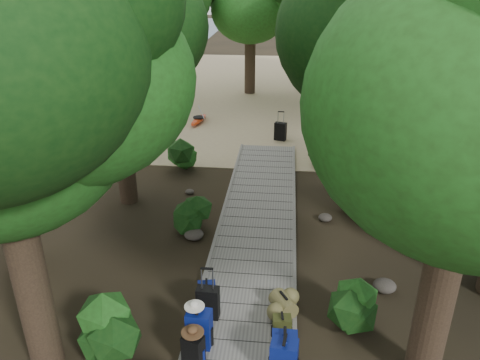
% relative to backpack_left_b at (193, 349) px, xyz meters
% --- Properties ---
extents(ground, '(120.00, 120.00, 0.00)m').
position_rel_backpack_left_b_xyz_m(ground, '(0.73, 3.58, -0.43)').
color(ground, black).
rests_on(ground, ground).
extents(sand_beach, '(40.00, 22.00, 0.02)m').
position_rel_backpack_left_b_xyz_m(sand_beach, '(0.73, 19.58, -0.42)').
color(sand_beach, tan).
rests_on(sand_beach, ground).
extents(boardwalk, '(2.00, 12.00, 0.12)m').
position_rel_backpack_left_b_xyz_m(boardwalk, '(0.73, 4.58, -0.37)').
color(boardwalk, gray).
rests_on(boardwalk, ground).
extents(backpack_left_b, '(0.40, 0.34, 0.62)m').
position_rel_backpack_left_b_xyz_m(backpack_left_b, '(0.00, 0.00, 0.00)').
color(backpack_left_b, black).
rests_on(backpack_left_b, boardwalk).
extents(backpack_left_c, '(0.44, 0.33, 0.79)m').
position_rel_backpack_left_b_xyz_m(backpack_left_c, '(0.03, 0.43, 0.08)').
color(backpack_left_c, navy).
rests_on(backpack_left_c, boardwalk).
extents(backpack_left_d, '(0.39, 0.31, 0.53)m').
position_rel_backpack_left_b_xyz_m(backpack_left_d, '(-0.03, 1.53, -0.05)').
color(backpack_left_d, navy).
rests_on(backpack_left_d, boardwalk).
extents(backpack_right_b, '(0.46, 0.35, 0.77)m').
position_rel_backpack_left_b_xyz_m(backpack_right_b, '(1.49, -0.12, 0.07)').
color(backpack_right_b, navy).
rests_on(backpack_right_b, boardwalk).
extents(backpack_right_c, '(0.42, 0.30, 0.71)m').
position_rel_backpack_left_b_xyz_m(backpack_right_c, '(1.49, 0.11, 0.05)').
color(backpack_right_c, navy).
rests_on(backpack_right_c, boardwalk).
extents(backpack_right_d, '(0.35, 0.27, 0.50)m').
position_rel_backpack_left_b_xyz_m(backpack_right_d, '(1.45, 0.75, -0.06)').
color(backpack_right_d, '#363B17').
rests_on(backpack_right_d, boardwalk).
extents(duffel_right_khaki, '(0.59, 0.66, 0.37)m').
position_rel_backpack_left_b_xyz_m(duffel_right_khaki, '(1.46, 1.44, -0.13)').
color(duffel_right_khaki, brown).
rests_on(duffel_right_khaki, boardwalk).
extents(suitcase_on_boardwalk, '(0.43, 0.25, 0.65)m').
position_rel_backpack_left_b_xyz_m(suitcase_on_boardwalk, '(0.06, 1.16, 0.01)').
color(suitcase_on_boardwalk, black).
rests_on(suitcase_on_boardwalk, boardwalk).
extents(lone_suitcase_on_sand, '(0.50, 0.37, 0.69)m').
position_rel_backpack_left_b_xyz_m(lone_suitcase_on_sand, '(1.16, 11.57, -0.06)').
color(lone_suitcase_on_sand, black).
rests_on(lone_suitcase_on_sand, sand_beach).
extents(hat_brown, '(0.38, 0.38, 0.11)m').
position_rel_backpack_left_b_xyz_m(hat_brown, '(-0.00, 0.04, 0.37)').
color(hat_brown, '#51351E').
rests_on(hat_brown, backpack_left_b).
extents(hat_white, '(0.35, 0.35, 0.12)m').
position_rel_backpack_left_b_xyz_m(hat_white, '(-0.05, 0.48, 0.53)').
color(hat_white, silver).
rests_on(hat_white, backpack_left_c).
extents(kayak, '(1.23, 3.54, 0.35)m').
position_rel_backpack_left_b_xyz_m(kayak, '(-2.40, 13.45, -0.24)').
color(kayak, red).
rests_on(kayak, sand_beach).
extents(sun_lounger, '(1.32, 2.06, 0.63)m').
position_rel_backpack_left_b_xyz_m(sun_lounger, '(3.28, 12.96, -0.09)').
color(sun_lounger, silver).
rests_on(sun_lounger, sand_beach).
extents(tree_right_a, '(4.71, 4.71, 7.85)m').
position_rel_backpack_left_b_xyz_m(tree_right_a, '(3.75, 0.24, 3.50)').
color(tree_right_a, black).
rests_on(tree_right_a, ground).
extents(tree_right_c, '(5.30, 5.30, 9.17)m').
position_rel_backpack_left_b_xyz_m(tree_right_c, '(3.89, 5.25, 4.15)').
color(tree_right_c, black).
rests_on(tree_right_c, ground).
extents(tree_right_d, '(5.67, 5.67, 10.39)m').
position_rel_backpack_left_b_xyz_m(tree_right_d, '(5.78, 7.08, 4.76)').
color(tree_right_d, black).
rests_on(tree_right_d, ground).
extents(tree_right_e, '(5.31, 5.31, 9.56)m').
position_rel_backpack_left_b_xyz_m(tree_right_e, '(5.09, 11.08, 4.35)').
color(tree_right_e, black).
rests_on(tree_right_e, ground).
extents(tree_left_a, '(4.61, 4.61, 7.69)m').
position_rel_backpack_left_b_xyz_m(tree_left_a, '(-2.52, -0.11, 3.41)').
color(tree_left_a, black).
rests_on(tree_left_a, ground).
extents(tree_left_c, '(4.20, 4.20, 7.31)m').
position_rel_backpack_left_b_xyz_m(tree_left_c, '(-3.06, 5.94, 3.23)').
color(tree_left_c, black).
rests_on(tree_left_c, ground).
extents(tree_back_a, '(4.65, 4.65, 8.04)m').
position_rel_backpack_left_b_xyz_m(tree_back_a, '(-0.65, 18.95, 3.59)').
color(tree_back_a, black).
rests_on(tree_back_a, ground).
extents(tree_back_d, '(5.17, 5.17, 8.61)m').
position_rel_backpack_left_b_xyz_m(tree_back_d, '(-5.21, 18.10, 3.88)').
color(tree_back_d, black).
rests_on(tree_back_d, ground).
extents(palm_right_a, '(4.51, 4.51, 7.69)m').
position_rel_backpack_left_b_xyz_m(palm_right_a, '(3.38, 9.38, 3.41)').
color(palm_right_a, '#11380F').
rests_on(palm_right_a, ground).
extents(palm_right_b, '(4.39, 4.39, 8.49)m').
position_rel_backpack_left_b_xyz_m(palm_right_b, '(5.24, 14.29, 3.81)').
color(palm_right_b, '#11380F').
rests_on(palm_right_b, ground).
extents(palm_right_c, '(4.30, 4.30, 6.85)m').
position_rel_backpack_left_b_xyz_m(palm_right_c, '(2.99, 15.43, 2.99)').
color(palm_right_c, '#11380F').
rests_on(palm_right_c, ground).
extents(palm_left_a, '(4.39, 4.39, 6.99)m').
position_rel_backpack_left_b_xyz_m(palm_left_a, '(-3.65, 9.74, 3.06)').
color(palm_left_a, '#11380F').
rests_on(palm_left_a, ground).
extents(rock_left_b, '(0.34, 0.30, 0.19)m').
position_rel_backpack_left_b_xyz_m(rock_left_b, '(-2.04, 1.10, -0.34)').
color(rock_left_b, '#4C473F').
rests_on(rock_left_b, ground).
extents(rock_left_c, '(0.48, 0.44, 0.27)m').
position_rel_backpack_left_b_xyz_m(rock_left_c, '(-0.79, 4.06, -0.30)').
color(rock_left_c, '#4C473F').
rests_on(rock_left_c, ground).
extents(rock_left_d, '(0.26, 0.23, 0.14)m').
position_rel_backpack_left_b_xyz_m(rock_left_d, '(-1.41, 6.56, -0.36)').
color(rock_left_d, '#4C473F').
rests_on(rock_left_d, ground).
extents(rock_right_b, '(0.48, 0.44, 0.27)m').
position_rel_backpack_left_b_xyz_m(rock_right_b, '(3.55, 2.44, -0.30)').
color(rock_right_b, '#4C473F').
rests_on(rock_right_b, ground).
extents(rock_right_c, '(0.36, 0.33, 0.20)m').
position_rel_backpack_left_b_xyz_m(rock_right_c, '(2.51, 5.32, -0.33)').
color(rock_right_c, '#4C473F').
rests_on(rock_right_c, ground).
extents(rock_right_d, '(0.56, 0.50, 0.31)m').
position_rel_backpack_left_b_xyz_m(rock_right_d, '(3.82, 7.21, -0.28)').
color(rock_right_d, '#4C473F').
rests_on(rock_right_d, ground).
extents(shrub_left_a, '(1.07, 1.07, 0.96)m').
position_rel_backpack_left_b_xyz_m(shrub_left_a, '(-1.50, 0.21, 0.05)').
color(shrub_left_a, '#1C4314').
rests_on(shrub_left_a, ground).
extents(shrub_left_b, '(0.97, 0.97, 0.87)m').
position_rel_backpack_left_b_xyz_m(shrub_left_b, '(-0.89, 4.47, 0.01)').
color(shrub_left_b, '#1C4314').
rests_on(shrub_left_b, ground).
extents(shrub_left_c, '(1.27, 1.27, 1.14)m').
position_rel_backpack_left_b_xyz_m(shrub_left_c, '(-1.94, 8.22, 0.14)').
color(shrub_left_c, '#1C4314').
rests_on(shrub_left_c, ground).
extents(shrub_right_a, '(1.12, 1.12, 1.01)m').
position_rel_backpack_left_b_xyz_m(shrub_right_a, '(2.74, 1.32, 0.07)').
color(shrub_right_a, '#1C4314').
rests_on(shrub_right_a, ground).
extents(shrub_right_b, '(1.35, 1.35, 1.21)m').
position_rel_backpack_left_b_xyz_m(shrub_right_b, '(3.56, 5.82, 0.18)').
color(shrub_right_b, '#1C4314').
rests_on(shrub_right_b, ground).
extents(shrub_right_c, '(0.78, 0.78, 0.70)m').
position_rel_backpack_left_b_xyz_m(shrub_right_c, '(2.66, 9.18, -0.08)').
color(shrub_right_c, '#1C4314').
rests_on(shrub_right_c, ground).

